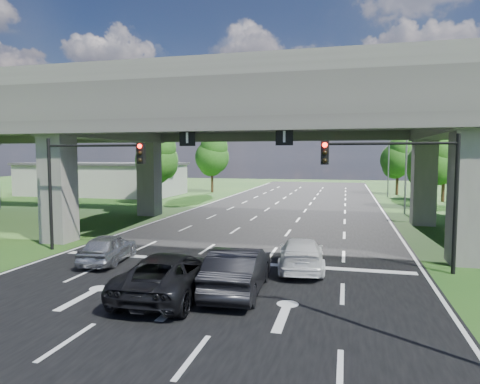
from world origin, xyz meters
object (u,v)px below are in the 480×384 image
at_px(signal_right, 403,176).
at_px(car_white, 301,254).
at_px(car_trailing, 170,274).
at_px(car_silver, 108,248).
at_px(streetlight_far, 402,147).
at_px(car_dark, 238,270).
at_px(streetlight_beyond, 386,150).
at_px(signal_left, 85,173).

bearing_deg(signal_right, car_white, -167.48).
height_order(car_white, car_trailing, car_trailing).
relative_size(car_silver, car_trailing, 0.72).
bearing_deg(signal_right, streetlight_far, 83.53).
bearing_deg(car_trailing, car_dark, -159.16).
bearing_deg(streetlight_beyond, car_trailing, -104.39).
height_order(car_silver, car_trailing, car_trailing).
bearing_deg(streetlight_far, streetlight_beyond, 90.00).
relative_size(streetlight_beyond, car_dark, 1.96).
height_order(signal_right, streetlight_far, streetlight_far).
height_order(signal_left, car_silver, signal_left).
height_order(streetlight_beyond, car_trailing, streetlight_beyond).
xyz_separation_m(car_dark, car_trailing, (-2.27, -0.96, -0.06)).
bearing_deg(signal_left, signal_right, 0.00).
xyz_separation_m(streetlight_far, car_dark, (-8.44, -24.79, -4.98)).
xyz_separation_m(signal_right, car_white, (-4.24, -0.94, -3.46)).
bearing_deg(car_dark, signal_right, -145.42).
bearing_deg(car_white, signal_left, -10.76).
distance_m(car_silver, car_trailing, 6.12).
xyz_separation_m(signal_left, car_trailing, (7.21, -5.70, -3.37)).
bearing_deg(car_silver, signal_right, -179.89).
distance_m(signal_left, car_trailing, 9.79).
xyz_separation_m(streetlight_far, car_silver, (-15.50, -21.94, -5.13)).
height_order(streetlight_far, car_white, streetlight_far).
relative_size(streetlight_beyond, car_silver, 2.47).
bearing_deg(car_trailing, streetlight_far, -114.68).
distance_m(signal_right, signal_left, 15.65).
bearing_deg(signal_right, car_dark, -142.49).
relative_size(car_dark, car_trailing, 0.91).
height_order(signal_right, car_dark, signal_right).
bearing_deg(streetlight_far, car_white, -107.24).
bearing_deg(car_trailing, car_white, -133.52).
relative_size(car_silver, car_dark, 0.79).
bearing_deg(car_dark, car_trailing, 20.00).
distance_m(signal_left, streetlight_far, 26.95).
bearing_deg(signal_right, car_trailing, -145.98).
distance_m(streetlight_far, car_white, 22.58).
height_order(streetlight_beyond, car_white, streetlight_beyond).
relative_size(signal_left, car_dark, 1.18).
height_order(signal_left, streetlight_beyond, streetlight_beyond).
xyz_separation_m(streetlight_beyond, car_trailing, (-10.71, -41.75, -5.04)).
bearing_deg(signal_right, signal_left, 180.00).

